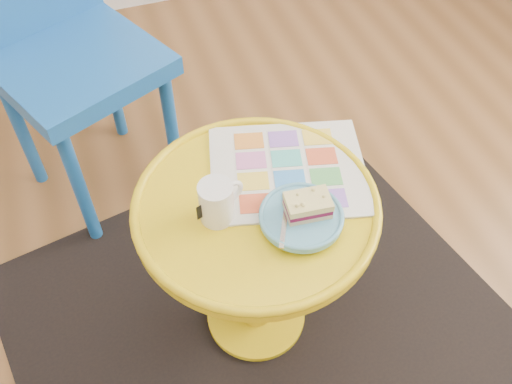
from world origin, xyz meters
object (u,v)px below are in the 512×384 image
object	(u,v)px
newspaper	(288,170)
mug	(217,201)
chair	(57,34)
plate	(301,217)
side_table	(256,242)

from	to	relation	value
newspaper	mug	bearing A→B (deg)	-144.01
chair	mug	world-z (taller)	chair
mug	plate	size ratio (longest dim) A/B	0.59
side_table	newspaper	size ratio (longest dim) A/B	1.54
side_table	chair	xyz separation A→B (m)	(-0.33, 0.74, 0.18)
newspaper	plate	world-z (taller)	plate
side_table	plate	bearing A→B (deg)	-47.75
mug	plate	world-z (taller)	mug
chair	plate	size ratio (longest dim) A/B	5.40
mug	newspaper	bearing A→B (deg)	2.33
side_table	newspaper	distance (m)	0.19
side_table	plate	size ratio (longest dim) A/B	3.06
side_table	plate	distance (m)	0.20
newspaper	mug	xyz separation A→B (m)	(-0.19, -0.07, 0.05)
plate	mug	bearing A→B (deg)	154.96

